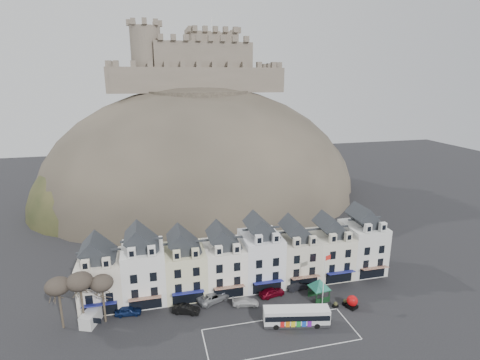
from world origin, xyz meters
name	(u,v)px	position (x,y,z in m)	size (l,w,h in m)	color
ground	(270,342)	(0.00, 0.00, 0.00)	(300.00, 300.00, 0.00)	black
coach_bay_markings	(280,334)	(2.00, 1.25, 0.00)	(22.00, 7.50, 0.01)	silver
townhouse_terrace	(243,257)	(0.15, 15.97, 5.30)	(54.40, 9.35, 11.80)	silver
castle_hill	(205,196)	(1.25, 68.95, 0.11)	(100.00, 76.00, 68.00)	#363129
castle	(196,64)	(0.51, 75.93, 40.19)	(50.20, 22.20, 22.00)	#685D4F
tree_left_far	(58,287)	(-29.00, 10.50, 6.90)	(3.61, 3.61, 8.24)	#3C3426
tree_left_mid	(80,282)	(-26.00, 10.50, 7.24)	(3.78, 3.78, 8.64)	#3C3426
tree_left_near	(102,283)	(-23.00, 10.50, 6.55)	(3.43, 3.43, 7.84)	#3C3426
bus	(296,316)	(5.06, 2.86, 1.54)	(10.15, 4.26, 2.79)	#262628
bus_shelter	(319,284)	(11.32, 8.22, 2.95)	(5.94, 5.94, 3.79)	black
red_buoy	(352,302)	(15.48, 4.66, 1.12)	(1.94, 1.94, 2.19)	black
flagpole	(324,277)	(11.29, 6.63, 5.15)	(1.25, 0.49, 9.02)	silver
white_van	(92,316)	(-24.94, 10.88, 1.02)	(3.38, 4.83, 2.03)	silver
planter_west	(345,302)	(14.91, 5.76, 0.48)	(1.11, 0.83, 1.00)	black
planter_east	(335,305)	(13.00, 5.50, 0.44)	(0.93, 0.65, 0.92)	black
car_navy	(128,311)	(-19.69, 11.44, 0.69)	(1.64, 4.07, 1.39)	#0E1D48
car_black	(186,309)	(-10.80, 9.66, 0.71)	(1.50, 4.31, 1.42)	black
car_silver	(214,297)	(-5.98, 12.00, 0.78)	(2.60, 5.55, 1.57)	gray
car_white	(245,302)	(-1.11, 9.50, 0.63)	(1.76, 4.34, 1.26)	#BEBEBE
car_maroon	(272,292)	(3.94, 11.04, 0.76)	(1.80, 4.47, 1.52)	#620515
car_charcoal	(298,286)	(9.18, 12.00, 0.70)	(1.48, 4.23, 1.40)	black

